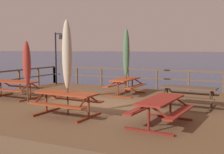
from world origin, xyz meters
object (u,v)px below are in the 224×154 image
Objects in this scene: picnic_table_mid_centre at (15,85)px; picnic_table_back_right at (125,83)px; picnic_table_front_left at (189,92)px; patio_umbrella_tall_mid_left at (27,64)px; picnic_table_back_left at (66,99)px; lamp_post_hooked at (58,50)px; picnic_table_mid_right at (161,106)px; patio_umbrella_tall_back_right at (126,53)px; patio_umbrella_short_back at (67,55)px.

picnic_table_back_right is at bearing 35.23° from picnic_table_mid_centre.
picnic_table_front_left is 0.97× the size of picnic_table_mid_centre.
picnic_table_back_left is at bearing -23.39° from patio_umbrella_tall_mid_left.
picnic_table_front_left is at bearing -22.54° from lamp_post_hooked.
patio_umbrella_tall_back_right reaches higher than picnic_table_mid_right.
patio_umbrella_short_back is at bearing -52.46° from lamp_post_hooked.
picnic_table_front_left is 2.94m from picnic_table_mid_right.
picnic_table_back_right and picnic_table_back_left have the same top height.
patio_umbrella_short_back is at bearing -178.07° from picnic_table_mid_right.
picnic_table_front_left is at bearing -27.37° from picnic_table_back_right.
picnic_table_mid_right is at bearing -13.19° from picnic_table_mid_centre.
picnic_table_back_left is 3.07m from patio_umbrella_tall_mid_left.
patio_umbrella_short_back is (3.99, -1.77, 1.43)m from picnic_table_mid_centre.
picnic_table_back_right and picnic_table_front_left have the same top height.
picnic_table_back_left is 1.44m from patio_umbrella_short_back.
patio_umbrella_tall_mid_left is 0.80× the size of patio_umbrella_short_back.
picnic_table_mid_centre is 0.70× the size of patio_umbrella_short_back.
lamp_post_hooked is at bearing 127.25° from picnic_table_back_left.
picnic_table_back_left is at bearing -93.10° from patio_umbrella_tall_back_right.
patio_umbrella_tall_back_right is 1.00× the size of patio_umbrella_short_back.
lamp_post_hooked reaches higher than patio_umbrella_tall_mid_left.
lamp_post_hooked is at bearing 160.67° from picnic_table_back_right.
picnic_table_front_left is 0.94× the size of picnic_table_mid_right.
patio_umbrella_short_back is 8.25m from lamp_post_hooked.
picnic_table_front_left and picnic_table_mid_centre have the same top height.
picnic_table_mid_right is 5.95m from patio_umbrella_tall_mid_left.
picnic_table_back_right and picnic_table_mid_right have the same top height.
picnic_table_mid_centre is 5.12m from lamp_post_hooked.
patio_umbrella_tall_mid_left is (-6.09, -1.94, 1.04)m from picnic_table_front_left.
lamp_post_hooked is (-2.37, 5.45, 0.51)m from patio_umbrella_tall_mid_left.
picnic_table_back_right is 5.73m from lamp_post_hooked.
lamp_post_hooked reaches higher than picnic_table_front_left.
picnic_table_back_right is 4.93m from patio_umbrella_short_back.
patio_umbrella_short_back is at bearing -23.96° from picnic_table_mid_centre.
patio_umbrella_short_back reaches higher than picnic_table_mid_centre.
lamp_post_hooked reaches higher than patio_umbrella_tall_back_right.
patio_umbrella_tall_mid_left is at bearing 156.61° from picnic_table_back_left.
picnic_table_back_left and picnic_table_mid_centre have the same top height.
patio_umbrella_tall_back_right is (-3.20, 1.61, 1.45)m from picnic_table_front_left.
picnic_table_back_left is at bearing -177.05° from picnic_table_mid_right.
picnic_table_mid_right is at bearing 2.95° from picnic_table_back_left.
patio_umbrella_tall_back_right is 0.99× the size of lamp_post_hooked.
lamp_post_hooked is at bearing 102.31° from picnic_table_mid_centre.
patio_umbrella_tall_mid_left reaches higher than picnic_table_front_left.
picnic_table_front_left is at bearing 41.80° from picnic_table_back_left.
patio_umbrella_tall_back_right is at bearing -19.88° from lamp_post_hooked.
lamp_post_hooked is (-5.21, 1.83, 1.55)m from picnic_table_back_right.
picnic_table_mid_centre is at bearing 166.81° from picnic_table_mid_right.
patio_umbrella_tall_back_right is at bearing 86.90° from picnic_table_back_left.
patio_umbrella_tall_mid_left is at bearing -129.26° from patio_umbrella_tall_back_right.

